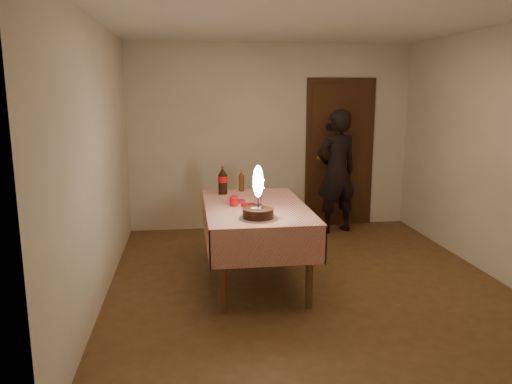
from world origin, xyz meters
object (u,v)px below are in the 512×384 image
Objects in this scene: clear_cup at (258,202)px; photographer at (336,171)px; red_plate at (251,205)px; amber_bottle_left at (241,181)px; red_cup at (234,201)px; dining_table at (255,215)px; cola_bottle at (223,181)px; birthday_cake at (258,206)px.

photographer reaches higher than clear_cup.
clear_cup is 2.19m from photographer.
photographer is at bearing 52.34° from clear_cup.
clear_cup is (0.06, -0.02, 0.04)m from red_plate.
red_plate is 0.86× the size of amber_bottle_left.
red_cup is 2.32m from photographer.
photographer is at bearing 47.06° from red_cup.
clear_cup is (0.24, -0.04, -0.01)m from red_cup.
amber_bottle_left is 1.71m from photographer.
red_cup is (-0.22, -0.01, 0.16)m from dining_table.
dining_table is at bearing -64.28° from cola_bottle.
dining_table is 2.17m from photographer.
birthday_cake reaches higher than clear_cup.
photographer is (1.34, 1.73, 0.00)m from clear_cup.
birthday_cake reaches higher than amber_bottle_left.
red_cup is 1.11× the size of clear_cup.
red_plate is 0.18m from red_cup.
birthday_cake is at bearing -90.55° from red_plate.
amber_bottle_left reaches higher than red_cup.
dining_table is 7.82× the size of red_plate.
dining_table is 17.20× the size of red_cup.
amber_bottle_left is (0.23, 0.14, -0.03)m from cola_bottle.
red_cup is 0.31× the size of cola_bottle.
clear_cup is at bearing -15.72° from red_plate.
photographer is (1.58, 1.70, -0.00)m from red_cup.
dining_table is 0.16m from clear_cup.
photographer is (1.36, 1.69, 0.15)m from dining_table.
red_cup is 0.39× the size of amber_bottle_left.
birthday_cake is 2.63m from photographer.
photographer reaches higher than birthday_cake.
red_plate is at bearing 164.28° from clear_cup.
red_plate reaches higher than dining_table.
red_plate is 0.13× the size of photographer.
birthday_cake is 5.40× the size of clear_cup.
dining_table is 19.11× the size of clear_cup.
clear_cup is at bearing -84.04° from amber_bottle_left.
cola_bottle is at bearing 115.59° from clear_cup.
clear_cup is at bearing -127.66° from photographer.
cola_bottle reaches higher than dining_table.
birthday_cake is 0.56m from red_cup.
amber_bottle_left is (0.16, 0.75, 0.07)m from red_cup.
birthday_cake is (-0.05, -0.54, 0.22)m from dining_table.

